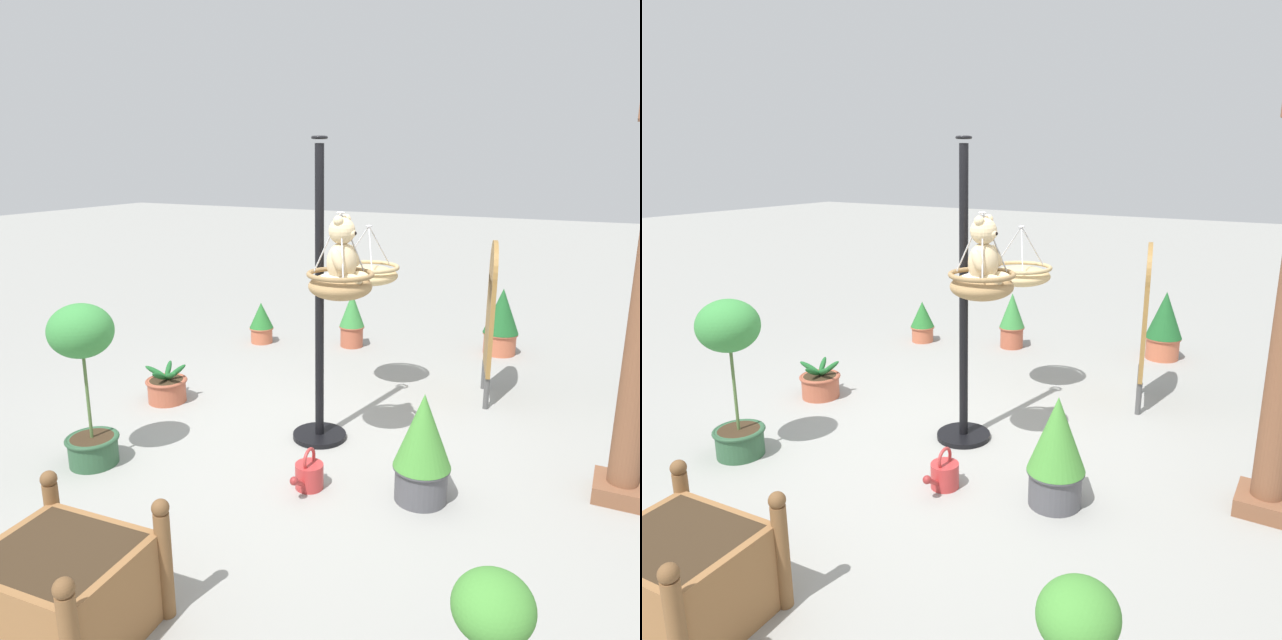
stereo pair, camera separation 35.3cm
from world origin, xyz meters
TOP-DOWN VIEW (x-y plane):
  - ground_plane at (0.00, 0.00)m, footprint 40.00×40.00m
  - display_pole_central at (-0.21, -0.00)m, footprint 0.44×0.44m
  - hanging_basket_with_teddy at (-0.06, 0.25)m, footprint 0.50×0.50m
  - teddy_bear at (-0.06, 0.27)m, footprint 0.34×0.30m
  - hanging_basket_left_high at (-1.29, -0.03)m, footprint 0.59×0.59m
  - wooden_planter_box at (2.27, -0.12)m, footprint 0.75×0.84m
  - potted_plant_fern_front at (0.32, 1.03)m, footprint 0.39×0.39m
  - potted_plant_flowering_red at (-2.65, -0.78)m, footprint 0.31×0.31m
  - potted_plant_tall_leafy at (-3.16, 0.90)m, footprint 0.41×0.41m
  - potted_plant_bushy_green at (0.94, -1.33)m, footprint 0.47×0.47m
  - potted_plant_conical_shrub at (-2.29, -1.85)m, footprint 0.30×0.30m
  - potted_plant_trailing_ivy at (-0.26, -1.64)m, footprint 0.41×0.42m
  - display_sign_board at (-1.69, 1.04)m, footprint 0.59×0.19m
  - watering_can at (0.53, 0.29)m, footprint 0.35×0.20m

SIDE VIEW (x-z plane):
  - ground_plane at x=0.00m, z-range 0.00..0.00m
  - watering_can at x=0.53m, z-range -0.05..0.25m
  - potted_plant_trailing_ivy at x=-0.26m, z-range -0.04..0.32m
  - potted_plant_conical_shrub at x=-2.29m, z-range 0.00..0.51m
  - wooden_planter_box at x=2.27m, z-range -0.06..0.59m
  - potted_plant_flowering_red at x=-2.65m, z-range 0.01..0.68m
  - potted_plant_fern_front at x=0.32m, z-range 0.01..0.77m
  - potted_plant_tall_leafy at x=-3.16m, z-range 0.01..0.79m
  - display_pole_central at x=-0.21m, z-range -0.46..1.94m
  - potted_plant_bushy_green at x=0.94m, z-range 0.15..1.40m
  - display_sign_board at x=-1.69m, z-range 0.14..1.66m
  - hanging_basket_left_high at x=-1.29m, z-range 0.92..1.47m
  - hanging_basket_with_teddy at x=-0.06m, z-range 1.03..1.67m
  - teddy_bear at x=-0.06m, z-range 1.32..1.82m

